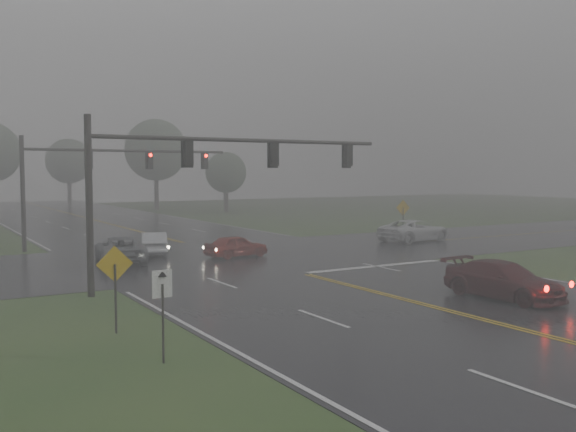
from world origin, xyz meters
TOP-DOWN VIEW (x-y plane):
  - ground at (0.00, 0.00)m, footprint 180.00×180.00m
  - main_road at (0.00, 20.00)m, footprint 18.00×160.00m
  - cross_street at (0.00, 22.00)m, footprint 120.00×14.00m
  - stop_bar at (4.50, 14.40)m, footprint 8.50×0.50m
  - sedan_maroon at (3.43, 5.23)m, footprint 2.36×5.08m
  - sedan_red at (-0.12, 21.40)m, footprint 3.91×1.96m
  - sedan_silver at (-3.88, 24.78)m, footprint 2.57×4.33m
  - car_grey at (-6.51, 22.66)m, footprint 3.16×5.43m
  - pickup_white at (14.35, 22.42)m, footprint 5.76×3.15m
  - signal_gantry_near at (-5.80, 13.96)m, footprint 14.08×0.31m
  - signal_gantry_far at (-5.95, 30.44)m, footprint 13.61×0.36m
  - sign_diamond_west at (-10.98, 7.72)m, footprint 1.12×0.11m
  - sign_arrow_white at (-10.81, 4.02)m, footprint 0.54×0.10m
  - sign_diamond_east at (15.20, 24.64)m, footprint 1.19×0.14m
  - tree_ne_a at (11.52, 68.22)m, footprint 7.94×7.94m
  - tree_e_near at (17.06, 59.02)m, footprint 4.97×4.97m
  - tree_n_far at (4.55, 86.63)m, footprint 6.66×6.66m

SIDE VIEW (x-z plane):
  - ground at x=0.00m, z-range 0.00..0.00m
  - main_road at x=0.00m, z-range -0.01..0.01m
  - cross_street at x=0.00m, z-range -0.01..0.01m
  - stop_bar at x=4.50m, z-range 0.00..0.00m
  - sedan_maroon at x=3.43m, z-range -0.72..0.72m
  - sedan_red at x=-0.12m, z-range -0.64..0.64m
  - sedan_silver at x=-3.88m, z-range -0.67..0.67m
  - car_grey at x=-6.51m, z-range -0.71..0.71m
  - pickup_white at x=14.35m, z-range -0.77..0.77m
  - sign_arrow_white at x=-10.81m, z-range 0.48..2.91m
  - sign_diamond_west at x=-10.98m, z-range 0.47..3.16m
  - sign_diamond_east at x=15.20m, z-range 0.50..3.36m
  - tree_e_near at x=17.06m, z-range 1.14..8.45m
  - signal_gantry_far at x=-5.95m, z-range 1.48..8.63m
  - signal_gantry_near at x=-5.80m, z-range 1.49..8.66m
  - tree_n_far at x=4.55m, z-range 1.54..11.32m
  - tree_ne_a at x=11.52m, z-range 1.85..13.51m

